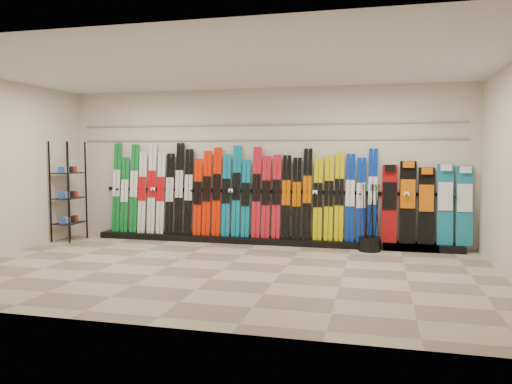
# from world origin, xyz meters

# --- Properties ---
(floor) EXTENTS (8.00, 8.00, 0.00)m
(floor) POSITION_xyz_m (0.00, 0.00, 0.00)
(floor) COLOR #87725D
(floor) RESTS_ON ground
(back_wall) EXTENTS (8.00, 0.00, 8.00)m
(back_wall) POSITION_xyz_m (0.00, 2.50, 1.50)
(back_wall) COLOR beige
(back_wall) RESTS_ON floor
(ceiling) EXTENTS (8.00, 8.00, 0.00)m
(ceiling) POSITION_xyz_m (0.00, 0.00, 3.00)
(ceiling) COLOR silver
(ceiling) RESTS_ON back_wall
(ski_rack_base) EXTENTS (8.00, 0.40, 0.12)m
(ski_rack_base) POSITION_xyz_m (0.22, 2.28, 0.06)
(ski_rack_base) COLOR black
(ski_rack_base) RESTS_ON floor
(skis) EXTENTS (5.37, 0.22, 1.83)m
(skis) POSITION_xyz_m (-0.49, 2.32, 0.95)
(skis) COLOR #0B7126
(skis) RESTS_ON ski_rack_base
(snowboards) EXTENTS (1.56, 0.23, 1.49)m
(snowboards) POSITION_xyz_m (3.09, 2.35, 0.83)
(snowboards) COLOR #990C0C
(snowboards) RESTS_ON ski_rack_base
(accessory_rack) EXTENTS (0.40, 0.60, 1.97)m
(accessory_rack) POSITION_xyz_m (-3.75, 1.70, 0.99)
(accessory_rack) COLOR black
(accessory_rack) RESTS_ON floor
(pole_bin) EXTENTS (0.39, 0.39, 0.25)m
(pole_bin) POSITION_xyz_m (2.12, 2.00, 0.12)
(pole_bin) COLOR black
(pole_bin) RESTS_ON floor
(ski_poles) EXTENTS (0.32, 0.18, 1.18)m
(ski_poles) POSITION_xyz_m (2.13, 2.00, 0.61)
(ski_poles) COLOR black
(ski_poles) RESTS_ON pole_bin
(slatwall_rail_0) EXTENTS (7.60, 0.02, 0.03)m
(slatwall_rail_0) POSITION_xyz_m (0.00, 2.48, 2.00)
(slatwall_rail_0) COLOR gray
(slatwall_rail_0) RESTS_ON back_wall
(slatwall_rail_1) EXTENTS (7.60, 0.02, 0.03)m
(slatwall_rail_1) POSITION_xyz_m (0.00, 2.48, 2.30)
(slatwall_rail_1) COLOR gray
(slatwall_rail_1) RESTS_ON back_wall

